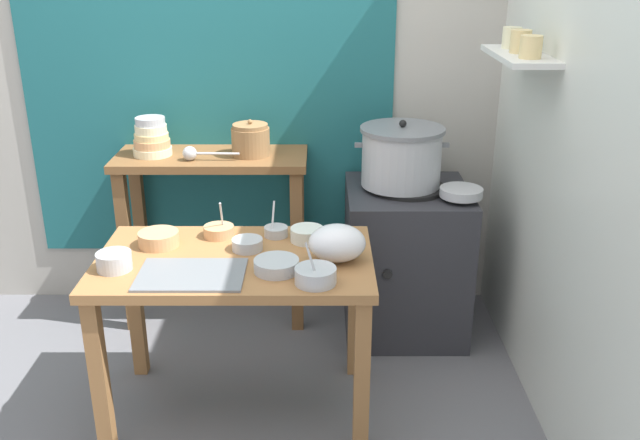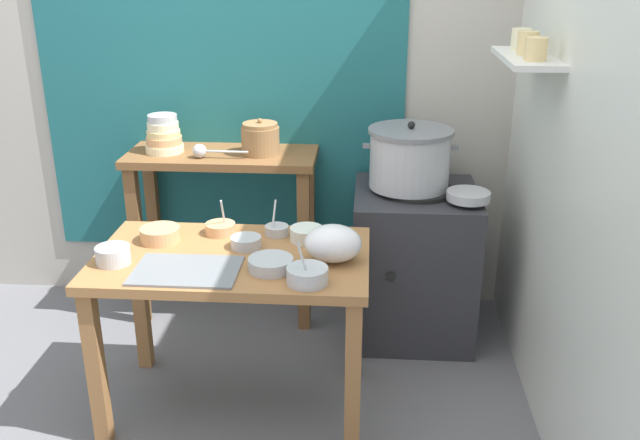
{
  "view_description": "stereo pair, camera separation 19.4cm",
  "coord_description": "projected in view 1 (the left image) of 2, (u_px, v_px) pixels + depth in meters",
  "views": [
    {
      "loc": [
        0.42,
        -2.54,
        1.87
      ],
      "look_at": [
        0.43,
        0.14,
        0.82
      ],
      "focal_mm": 39.18,
      "sensor_mm": 36.0,
      "label": 1
    },
    {
      "loc": [
        0.62,
        -2.53,
        1.87
      ],
      "look_at": [
        0.43,
        0.14,
        0.82
      ],
      "focal_mm": 39.18,
      "sensor_mm": 36.0,
      "label": 2
    }
  ],
  "objects": [
    {
      "name": "bowl_stack_enamel",
      "position": [
        151.0,
        138.0,
        3.46
      ],
      "size": [
        0.19,
        0.19,
        0.19
      ],
      "color": "beige",
      "rests_on": "back_shelf_table"
    },
    {
      "name": "ground_plane",
      "position": [
        223.0,
        406.0,
        3.05
      ],
      "size": [
        9.0,
        9.0,
        0.0
      ],
      "primitive_type": "plane",
      "color": "slate"
    },
    {
      "name": "prep_bowl_7",
      "position": [
        275.0,
        231.0,
        2.97
      ],
      "size": [
        0.1,
        0.1,
        0.15
      ],
      "color": "#B7BABF",
      "rests_on": "prep_table"
    },
    {
      "name": "prep_bowl_0",
      "position": [
        158.0,
        238.0,
        2.87
      ],
      "size": [
        0.17,
        0.17,
        0.06
      ],
      "color": "tan",
      "rests_on": "prep_table"
    },
    {
      "name": "prep_bowl_1",
      "position": [
        276.0,
        265.0,
        2.65
      ],
      "size": [
        0.17,
        0.17,
        0.05
      ],
      "color": "#B7BABF",
      "rests_on": "prep_table"
    },
    {
      "name": "wide_pan",
      "position": [
        460.0,
        192.0,
        3.27
      ],
      "size": [
        0.2,
        0.2,
        0.04
      ],
      "primitive_type": "cylinder",
      "color": "#B7BABF",
      "rests_on": "stove_block"
    },
    {
      "name": "stove_block",
      "position": [
        404.0,
        260.0,
        3.56
      ],
      "size": [
        0.6,
        0.61,
        0.78
      ],
      "color": "#2D2D33",
      "rests_on": "ground"
    },
    {
      "name": "prep_bowl_6",
      "position": [
        315.0,
        275.0,
        2.55
      ],
      "size": [
        0.15,
        0.15,
        0.16
      ],
      "color": "#B7BABF",
      "rests_on": "prep_table"
    },
    {
      "name": "prep_bowl_3",
      "position": [
        218.0,
        231.0,
        2.97
      ],
      "size": [
        0.13,
        0.13,
        0.17
      ],
      "color": "tan",
      "rests_on": "prep_table"
    },
    {
      "name": "prep_bowl_5",
      "position": [
        113.0,
        261.0,
        2.66
      ],
      "size": [
        0.13,
        0.13,
        0.07
      ],
      "color": "#B7BABF",
      "rests_on": "prep_table"
    },
    {
      "name": "prep_bowl_2",
      "position": [
        306.0,
        234.0,
        2.92
      ],
      "size": [
        0.14,
        0.14,
        0.06
      ],
      "color": "silver",
      "rests_on": "prep_table"
    },
    {
      "name": "plastic_bag",
      "position": [
        336.0,
        243.0,
        2.72
      ],
      "size": [
        0.22,
        0.18,
        0.15
      ],
      "primitive_type": "ellipsoid",
      "color": "white",
      "rests_on": "prep_table"
    },
    {
      "name": "prep_table",
      "position": [
        235.0,
        282.0,
        2.82
      ],
      "size": [
        1.1,
        0.66,
        0.72
      ],
      "color": "#9E6B3D",
      "rests_on": "ground"
    },
    {
      "name": "serving_tray",
      "position": [
        191.0,
        275.0,
        2.62
      ],
      "size": [
        0.4,
        0.28,
        0.01
      ],
      "primitive_type": "cube",
      "color": "slate",
      "rests_on": "prep_table"
    },
    {
      "name": "ladle",
      "position": [
        191.0,
        153.0,
        3.39
      ],
      "size": [
        0.28,
        0.07,
        0.07
      ],
      "color": "#B7BABF",
      "rests_on": "back_shelf_table"
    },
    {
      "name": "prep_bowl_4",
      "position": [
        247.0,
        244.0,
        2.84
      ],
      "size": [
        0.13,
        0.13,
        0.05
      ],
      "color": "#B7BABF",
      "rests_on": "prep_table"
    },
    {
      "name": "steamer_pot",
      "position": [
        401.0,
        156.0,
        3.38
      ],
      "size": [
        0.46,
        0.41,
        0.33
      ],
      "color": "#B7BABF",
      "rests_on": "stove_block"
    },
    {
      "name": "clay_pot",
      "position": [
        250.0,
        140.0,
        3.46
      ],
      "size": [
        0.19,
        0.19,
        0.18
      ],
      "color": "olive",
      "rests_on": "back_shelf_table"
    },
    {
      "name": "wall_right",
      "position": [
        566.0,
        101.0,
        2.76
      ],
      "size": [
        0.3,
        3.2,
        2.6
      ],
      "color": "silver",
      "rests_on": "ground"
    },
    {
      "name": "wall_back",
      "position": [
        253.0,
        65.0,
        3.59
      ],
      "size": [
        4.4,
        0.12,
        2.6
      ],
      "color": "#B2ADA3",
      "rests_on": "ground"
    },
    {
      "name": "back_shelf_table",
      "position": [
        213.0,
        197.0,
        3.57
      ],
      "size": [
        0.96,
        0.4,
        0.9
      ],
      "color": "brown",
      "rests_on": "ground"
    }
  ]
}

